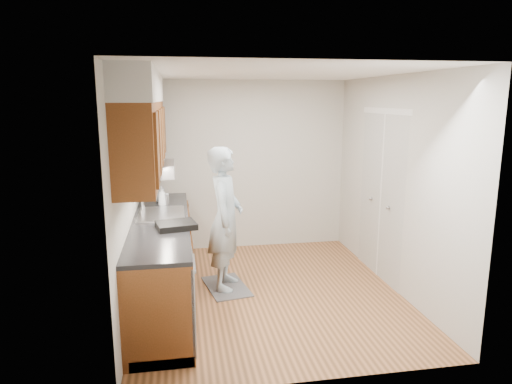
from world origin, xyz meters
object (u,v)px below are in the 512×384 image
Objects in this scene: soap_bottle_a at (162,197)px; soap_bottle_b at (163,196)px; person at (225,209)px; soap_bottle_c at (160,196)px; dish_rack at (176,225)px; steel_can at (166,201)px.

soap_bottle_a is 0.13m from soap_bottle_b.
soap_bottle_c is (-0.77, 0.65, 0.05)m from person.
person is 9.33× the size of soap_bottle_b.
dish_rack is at bearing -80.41° from soap_bottle_a.
soap_bottle_c is at bearing 64.76° from person.
person reaches higher than dish_rack.
soap_bottle_c is (-0.05, 0.14, -0.02)m from soap_bottle_b.
dish_rack is (0.13, -1.03, -0.03)m from steel_can.
soap_bottle_b is (0.01, 0.12, -0.02)m from soap_bottle_a.
person is at bearing 35.87° from dish_rack.
person reaches higher than soap_bottle_a.
soap_bottle_c is at bearing 88.10° from dish_rack.
soap_bottle_c reaches higher than dish_rack.
soap_bottle_b is 1.30× the size of soap_bottle_c.
soap_bottle_b reaches higher than steel_can.
person is 0.83m from dish_rack.
dish_rack is at bearing -83.06° from steel_can.
steel_can is at bearing 85.67° from dish_rack.
steel_can is (0.03, -0.08, -0.04)m from soap_bottle_b.
soap_bottle_b is at bearing 108.37° from steel_can.
person is 15.43× the size of steel_can.
person is 1.01m from soap_bottle_c.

